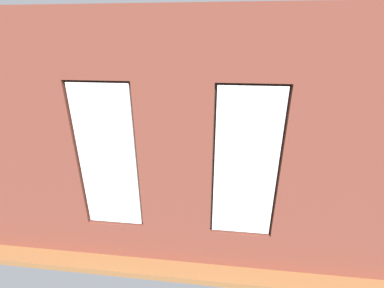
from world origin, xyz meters
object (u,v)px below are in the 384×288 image
(media_console, at_px, (79,167))
(potted_plant_foreground_right, at_px, (120,123))
(remote_gray, at_px, (196,166))
(potted_plant_near_tv, at_px, (76,160))
(cup_ceramic, at_px, (208,161))
(remote_silver, at_px, (174,165))
(potted_plant_beside_window_right, at_px, (40,190))
(potted_plant_by_left_couch, at_px, (278,158))
(tv_flatscreen, at_px, (75,145))
(couch_by_window, at_px, (158,213))
(coffee_table, at_px, (192,166))
(potted_plant_mid_room_small, at_px, (224,152))
(potted_plant_corner_far_left, at_px, (347,222))
(couch_left, at_px, (311,188))
(papasan_chair, at_px, (165,137))
(remote_black, at_px, (192,163))

(media_console, height_order, potted_plant_foreground_right, potted_plant_foreground_right)
(remote_gray, xyz_separation_m, potted_plant_near_tv, (2.36, 0.99, 0.50))
(cup_ceramic, bearing_deg, remote_silver, 16.24)
(cup_ceramic, xyz_separation_m, potted_plant_beside_window_right, (2.91, 2.06, 0.25))
(cup_ceramic, relative_size, potted_plant_by_left_couch, 0.19)
(tv_flatscreen, relative_size, potted_plant_near_tv, 0.72)
(couch_by_window, xyz_separation_m, tv_flatscreen, (2.43, -1.68, 0.51))
(coffee_table, bearing_deg, potted_plant_mid_room_small, -130.78)
(remote_gray, xyz_separation_m, potted_plant_beside_window_right, (2.63, 1.82, 0.29))
(media_console, relative_size, tv_flatscreen, 1.02)
(remote_silver, relative_size, potted_plant_by_left_couch, 0.33)
(potted_plant_mid_room_small, height_order, potted_plant_near_tv, potted_plant_near_tv)
(coffee_table, height_order, remote_silver, remote_silver)
(remote_gray, bearing_deg, potted_plant_near_tv, 169.74)
(potted_plant_by_left_couch, bearing_deg, tv_flatscreen, 10.57)
(potted_plant_by_left_couch, height_order, potted_plant_corner_far_left, potted_plant_corner_far_left)
(potted_plant_by_left_couch, relative_size, potted_plant_beside_window_right, 0.38)
(couch_left, bearing_deg, remote_gray, -98.21)
(potted_plant_foreground_right, bearing_deg, potted_plant_mid_room_small, 162.19)
(couch_left, bearing_deg, tv_flatscreen, -90.98)
(remote_silver, distance_m, papasan_chair, 1.77)
(tv_flatscreen, bearing_deg, cup_ceramic, -175.18)
(potted_plant_by_left_couch, relative_size, potted_plant_near_tv, 0.36)
(papasan_chair, bearing_deg, potted_plant_beside_window_right, 66.42)
(media_console, xyz_separation_m, potted_plant_mid_room_small, (-3.61, -1.06, 0.11))
(tv_flatscreen, xyz_separation_m, potted_plant_near_tv, (-0.57, 0.95, 0.09))
(cup_ceramic, xyz_separation_m, remote_gray, (0.28, 0.23, -0.04))
(couch_left, distance_m, cup_ceramic, 2.35)
(potted_plant_corner_far_left, bearing_deg, remote_black, -35.05)
(potted_plant_beside_window_right, bearing_deg, potted_plant_mid_room_small, -139.37)
(papasan_chair, height_order, potted_plant_near_tv, potted_plant_near_tv)
(couch_left, distance_m, remote_black, 2.68)
(tv_flatscreen, distance_m, potted_plant_near_tv, 1.11)
(potted_plant_by_left_couch, bearing_deg, potted_plant_beside_window_right, 29.98)
(papasan_chair, bearing_deg, couch_by_window, 100.12)
(potted_plant_near_tv, height_order, potted_plant_corner_far_left, potted_plant_near_tv)
(tv_flatscreen, bearing_deg, couch_by_window, 145.34)
(remote_black, relative_size, potted_plant_beside_window_right, 0.13)
(media_console, bearing_deg, tv_flatscreen, -90.00)
(coffee_table, bearing_deg, potted_plant_foreground_right, -37.98)
(papasan_chair, bearing_deg, remote_gray, 123.43)
(couch_by_window, xyz_separation_m, remote_silver, (0.02, -1.72, 0.09))
(remote_gray, bearing_deg, tv_flatscreen, 147.74)
(cup_ceramic, bearing_deg, potted_plant_near_tv, 24.85)
(tv_flatscreen, distance_m, papasan_chair, 2.53)
(remote_black, relative_size, tv_flatscreen, 0.17)
(coffee_table, relative_size, tv_flatscreen, 1.37)
(cup_ceramic, height_order, potted_plant_corner_far_left, potted_plant_corner_far_left)
(remote_gray, height_order, potted_plant_beside_window_right, potted_plant_beside_window_right)
(remote_gray, relative_size, potted_plant_corner_far_left, 0.21)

